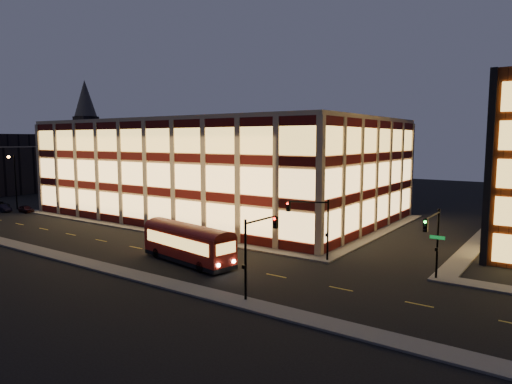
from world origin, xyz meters
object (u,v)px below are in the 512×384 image
Objects in this scene: trolley_bus at (188,241)px; parked_car_0 at (26,209)px; parked_car_2 at (0,205)px; parked_car_1 at (2,208)px.

parked_car_0 is at bearing -179.42° from trolley_bus.
trolley_bus is 2.69× the size of parked_car_2.
parked_car_1 is 0.87× the size of parked_car_2.
parked_car_0 is at bearing -64.06° from parked_car_1.
parked_car_0 is at bearing -83.14° from parked_car_2.
parked_car_2 is at bearing -177.79° from trolley_bus.
trolley_bus is 42.71m from parked_car_0.
parked_car_1 is 4.69m from parked_car_2.
parked_car_1 is (-45.74, 5.19, -1.45)m from trolley_bus.
trolley_bus reaches higher than parked_car_1.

